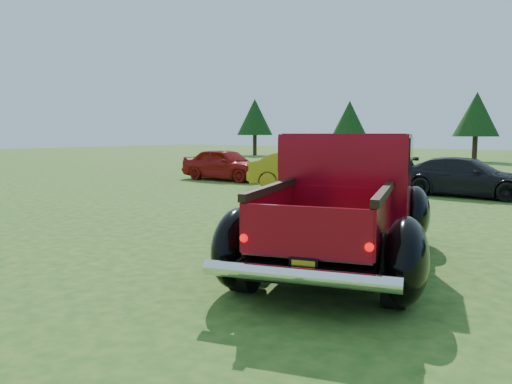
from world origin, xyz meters
TOP-DOWN VIEW (x-y plane):
  - ground at (0.00, 0.00)m, footprint 120.00×120.00m
  - tree_far_west at (-22.00, 30.00)m, footprint 3.33×3.33m
  - tree_west at (-12.00, 29.00)m, footprint 2.94×2.94m
  - tree_mid_left at (-3.00, 31.00)m, footprint 3.20×3.20m
  - pickup_truck at (1.85, -0.42)m, footprint 3.77×5.78m
  - show_car_red at (-8.36, 8.99)m, footprint 4.07×1.67m
  - show_car_yellow at (-3.50, 7.70)m, footprint 4.43×2.24m
  - show_car_grey at (1.50, 9.19)m, footprint 4.35×1.90m

SIDE VIEW (x-z plane):
  - ground at x=0.00m, z-range 0.00..0.00m
  - show_car_grey at x=1.50m, z-range 0.00..1.24m
  - show_car_red at x=-8.36m, z-range 0.00..1.38m
  - show_car_yellow at x=-3.50m, z-range 0.00..1.39m
  - pickup_truck at x=1.85m, z-range -0.05..1.97m
  - tree_west at x=-12.00m, z-range 0.81..5.41m
  - tree_mid_left at x=-3.00m, z-range 0.88..5.88m
  - tree_far_west at x=-22.00m, z-range 0.92..6.12m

